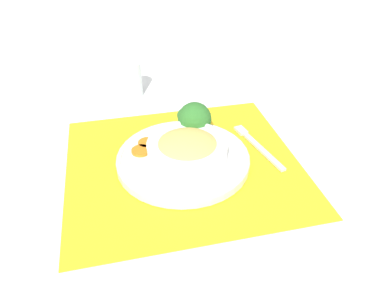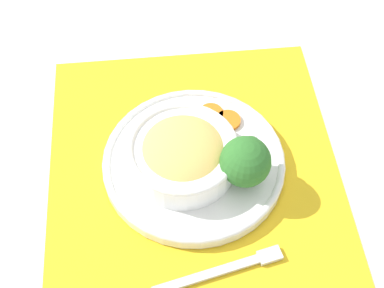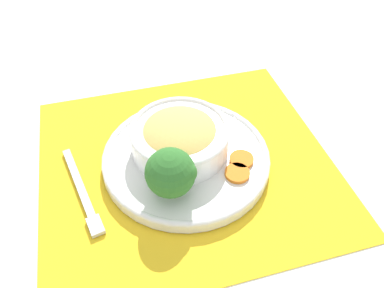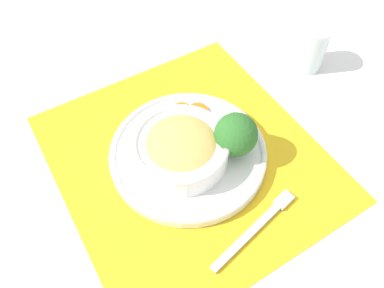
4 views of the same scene
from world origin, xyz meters
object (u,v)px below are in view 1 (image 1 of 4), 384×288
water_glass (130,81)px  fork (254,143)px  bowl (187,150)px  broccoli_floret (194,119)px

water_glass → fork: water_glass is taller
bowl → fork: size_ratio=0.89×
broccoli_floret → fork: 0.15m
bowl → water_glass: (-0.09, 0.36, -0.01)m
water_glass → fork: bearing=-49.7°
broccoli_floret → water_glass: bearing=114.9°
water_glass → fork: 0.40m
bowl → broccoli_floret: (0.03, 0.09, 0.02)m
broccoli_floret → fork: bearing=-13.7°
bowl → fork: bowl is taller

